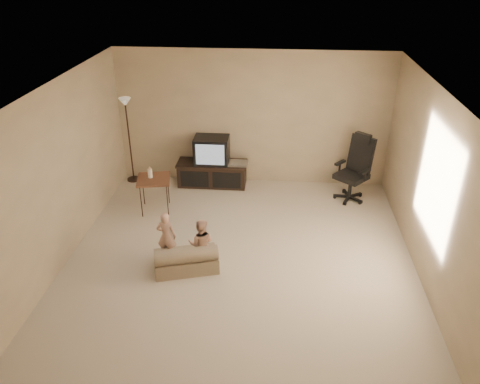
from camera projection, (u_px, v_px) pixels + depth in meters
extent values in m
plane|color=#C5B29C|center=(239.00, 264.00, 6.73)|extent=(5.50, 5.50, 0.00)
plane|color=silver|center=(239.00, 93.00, 5.57)|extent=(5.50, 5.50, 0.00)
plane|color=tan|center=(252.00, 119.00, 8.58)|extent=(5.00, 0.00, 5.00)
plane|color=tan|center=(209.00, 342.00, 3.72)|extent=(5.00, 0.00, 5.00)
plane|color=tan|center=(56.00, 179.00, 6.34)|extent=(0.00, 5.50, 5.50)
plane|color=tan|center=(434.00, 194.00, 5.96)|extent=(0.00, 5.50, 5.50)
cube|color=black|center=(212.00, 175.00, 8.89)|extent=(1.27, 0.46, 0.41)
cube|color=black|center=(212.00, 164.00, 8.78)|extent=(1.31, 0.49, 0.04)
cube|color=black|center=(195.00, 179.00, 8.71)|extent=(0.53, 0.02, 0.31)
cube|color=black|center=(227.00, 180.00, 8.66)|extent=(0.53, 0.02, 0.31)
cube|color=black|center=(212.00, 150.00, 8.67)|extent=(0.64, 0.46, 0.50)
cube|color=silver|center=(210.00, 155.00, 8.47)|extent=(0.52, 0.01, 0.39)
cube|color=#ADADAF|center=(238.00, 163.00, 8.68)|extent=(0.36, 0.26, 0.05)
cylinder|color=black|center=(350.00, 187.00, 8.34)|extent=(0.07, 0.07, 0.38)
cube|color=black|center=(351.00, 176.00, 8.24)|extent=(0.67, 0.67, 0.09)
cube|color=black|center=(361.00, 154.00, 8.21)|extent=(0.46, 0.43, 0.67)
cube|color=black|center=(363.00, 138.00, 8.07)|extent=(0.28, 0.26, 0.15)
cube|color=black|center=(340.00, 163.00, 8.32)|extent=(0.23, 0.25, 0.04)
cube|color=black|center=(365.00, 172.00, 7.99)|extent=(0.23, 0.25, 0.04)
cube|color=brown|center=(154.00, 179.00, 7.85)|extent=(0.63, 0.63, 0.03)
cylinder|color=#2F1E15|center=(141.00, 201.00, 7.77)|extent=(0.02, 0.02, 0.60)
cylinder|color=#2F1E15|center=(167.00, 200.00, 7.81)|extent=(0.02, 0.02, 0.60)
cylinder|color=#2F1E15|center=(143.00, 189.00, 8.15)|extent=(0.02, 0.02, 0.60)
cylinder|color=#2F1E15|center=(168.00, 188.00, 8.19)|extent=(0.02, 0.02, 0.60)
cylinder|color=white|center=(150.00, 173.00, 7.84)|extent=(0.08, 0.08, 0.15)
cone|color=beige|center=(149.00, 168.00, 7.79)|extent=(0.06, 0.06, 0.05)
cylinder|color=#2F1E15|center=(134.00, 179.00, 9.15)|extent=(0.25, 0.25, 0.03)
cylinder|color=#2F1E15|center=(130.00, 142.00, 8.79)|extent=(0.03, 0.03, 1.55)
cone|color=beige|center=(125.00, 102.00, 8.43)|extent=(0.22, 0.22, 0.15)
cube|color=gray|center=(186.00, 262.00, 6.58)|extent=(0.97, 0.70, 0.23)
cylinder|color=gray|center=(186.00, 256.00, 6.35)|extent=(0.88, 0.44, 0.21)
imported|color=#DBA589|center=(166.00, 236.00, 6.66)|extent=(0.29, 0.22, 0.77)
imported|color=#DBA589|center=(201.00, 244.00, 6.51)|extent=(0.37, 0.21, 0.76)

